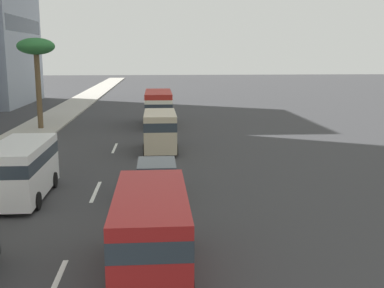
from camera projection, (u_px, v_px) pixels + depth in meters
ground_plane at (122, 130)px, 37.52m from camera, size 198.00×198.00×0.00m
sidewalk_right at (35, 131)px, 36.99m from camera, size 162.00×3.75×0.15m
lane_stripe_near at (54, 287)px, 12.38m from camera, size 3.20×0.16×0.01m
lane_stripe_mid at (96, 192)px, 20.91m from camera, size 3.20×0.16×0.01m
lane_stripe_far at (115, 148)px, 30.53m from camera, size 3.20×0.16×0.01m
van_lead at (21, 167)px, 19.70m from camera, size 5.23×2.18×2.38m
minibus_second at (158, 107)px, 39.94m from camera, size 6.83×2.34×2.91m
van_third at (160, 129)px, 29.40m from camera, size 4.62×2.10×2.46m
car_fourth at (157, 180)px, 20.10m from camera, size 4.14×1.82×1.56m
van_sixth at (151, 228)px, 12.84m from camera, size 5.12×2.11×2.37m
palm_tree at (36, 50)px, 36.68m from camera, size 2.91×2.91×7.15m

